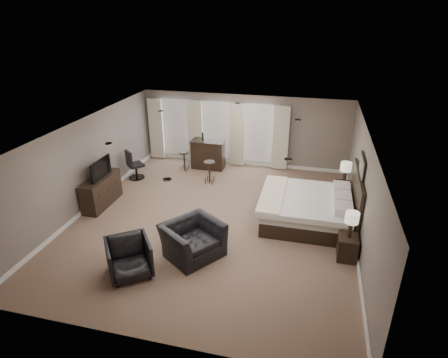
% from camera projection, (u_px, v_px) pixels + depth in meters
% --- Properties ---
extents(room, '(7.60, 8.60, 2.64)m').
position_uv_depth(room, '(213.00, 177.00, 9.81)').
color(room, '#785E4C').
rests_on(room, ground).
extents(window_bay, '(5.25, 0.20, 2.30)m').
position_uv_depth(window_bay, '(216.00, 132.00, 13.69)').
color(window_bay, silver).
rests_on(window_bay, room).
extents(bed, '(2.42, 2.31, 1.54)m').
position_uv_depth(bed, '(312.00, 197.00, 9.95)').
color(bed, silver).
rests_on(bed, ground).
extents(nightstand_near, '(0.43, 0.53, 0.58)m').
position_uv_depth(nightstand_near, '(347.00, 247.00, 8.68)').
color(nightstand_near, black).
rests_on(nightstand_near, ground).
extents(nightstand_far, '(0.46, 0.56, 0.61)m').
position_uv_depth(nightstand_far, '(342.00, 192.00, 11.23)').
color(nightstand_far, black).
rests_on(nightstand_far, ground).
extents(lamp_near, '(0.31, 0.31, 0.64)m').
position_uv_depth(lamp_near, '(351.00, 225.00, 8.42)').
color(lamp_near, beige).
rests_on(lamp_near, nightstand_near).
extents(lamp_far, '(0.32, 0.32, 0.66)m').
position_uv_depth(lamp_far, '(345.00, 173.00, 10.97)').
color(lamp_far, beige).
rests_on(lamp_far, nightstand_far).
extents(wall_art, '(0.04, 0.96, 0.56)m').
position_uv_depth(wall_art, '(362.00, 167.00, 9.30)').
color(wall_art, slate).
rests_on(wall_art, room).
extents(dresser, '(0.49, 1.53, 0.89)m').
position_uv_depth(dresser, '(101.00, 191.00, 11.00)').
color(dresser, black).
rests_on(dresser, ground).
extents(tv, '(0.57, 0.99, 0.13)m').
position_uv_depth(tv, '(99.00, 175.00, 10.79)').
color(tv, black).
rests_on(tv, dresser).
extents(armchair_near, '(1.42, 1.52, 1.12)m').
position_uv_depth(armchair_near, '(193.00, 234.00, 8.68)').
color(armchair_near, black).
rests_on(armchair_near, ground).
extents(armchair_far, '(1.22, 1.21, 0.93)m').
position_uv_depth(armchair_far, '(129.00, 256.00, 8.07)').
color(armchair_far, black).
rests_on(armchair_far, ground).
extents(bar_counter, '(1.21, 0.63, 1.05)m').
position_uv_depth(bar_counter, '(208.00, 154.00, 13.55)').
color(bar_counter, black).
rests_on(bar_counter, ground).
extents(bar_stool_left, '(0.40, 0.40, 0.73)m').
position_uv_depth(bar_stool_left, '(184.00, 161.00, 13.36)').
color(bar_stool_left, black).
rests_on(bar_stool_left, ground).
extents(bar_stool_right, '(0.47, 0.47, 0.77)m').
position_uv_depth(bar_stool_right, '(210.00, 172.00, 12.40)').
color(bar_stool_right, black).
rests_on(bar_stool_right, ground).
extents(desk_chair, '(0.74, 0.74, 1.03)m').
position_uv_depth(desk_chair, '(136.00, 164.00, 12.70)').
color(desk_chair, black).
rests_on(desk_chair, ground).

